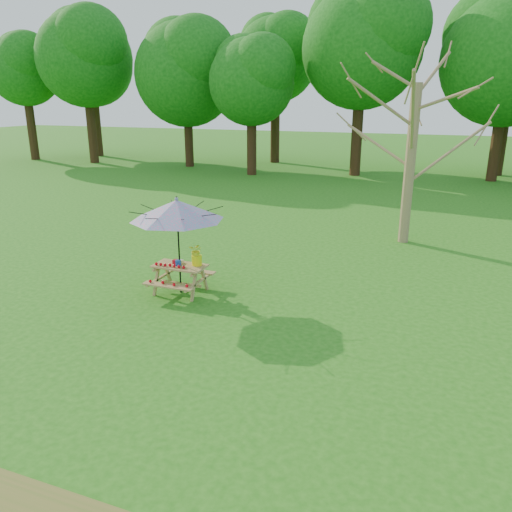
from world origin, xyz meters
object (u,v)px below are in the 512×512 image
(patio_umbrella, at_px, (177,210))
(flower_bucket, at_px, (197,253))
(picnic_table, at_px, (180,279))
(bare_tree, at_px, (424,8))

(patio_umbrella, relative_size, flower_bucket, 4.51)
(picnic_table, relative_size, flower_bucket, 2.53)
(bare_tree, distance_m, patio_umbrella, 8.98)
(patio_umbrella, height_order, flower_bucket, patio_umbrella)
(picnic_table, bearing_deg, bare_tree, 55.10)
(bare_tree, bearing_deg, flower_bucket, -123.19)
(picnic_table, xyz_separation_m, patio_umbrella, (0.00, 0.00, 1.62))
(bare_tree, relative_size, flower_bucket, 20.96)
(picnic_table, xyz_separation_m, flower_bucket, (0.37, 0.14, 0.62))
(bare_tree, xyz_separation_m, flower_bucket, (-4.01, -6.13, -5.70))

